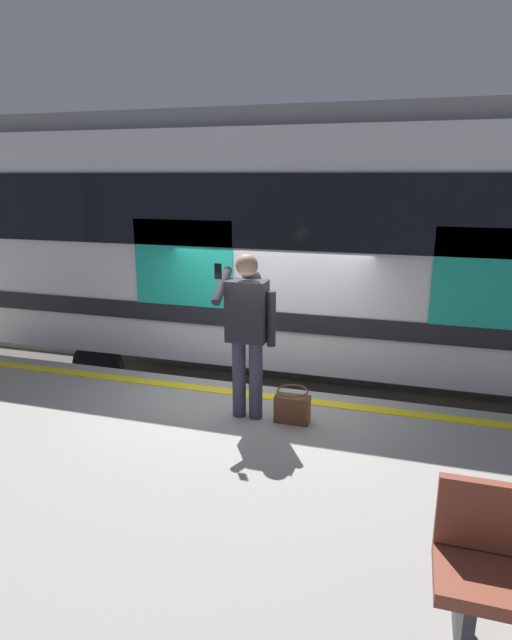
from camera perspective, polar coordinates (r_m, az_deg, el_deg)
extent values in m
plane|color=#4C4742|center=(6.81, 0.17, -14.51)|extent=(23.90, 23.90, 0.00)
cube|color=gray|center=(4.80, -8.07, -22.26)|extent=(14.10, 4.47, 0.95)
cube|color=yellow|center=(6.12, -0.63, -8.06)|extent=(13.82, 0.16, 0.01)
cube|color=slate|center=(7.84, 2.81, -9.61)|extent=(18.33, 0.08, 0.16)
cube|color=slate|center=(9.13, 5.00, -5.92)|extent=(18.33, 0.08, 0.16)
cube|color=silver|center=(7.74, 9.53, 8.22)|extent=(10.68, 2.90, 3.00)
cube|color=gray|center=(7.71, 10.10, 20.26)|extent=(10.46, 2.67, 0.24)
cube|color=black|center=(6.24, 7.96, 11.44)|extent=(10.14, 0.03, 0.90)
cube|color=black|center=(6.48, 7.51, -0.57)|extent=(10.14, 0.03, 0.24)
cube|color=#19A58C|center=(6.31, 24.73, 4.02)|extent=(1.36, 0.02, 1.12)
cube|color=#19A58C|center=(6.86, -7.95, 6.10)|extent=(1.36, 0.02, 1.12)
cylinder|color=black|center=(8.33, -16.74, -5.01)|extent=(0.84, 0.12, 0.84)
cylinder|color=black|center=(10.23, -9.70, -0.76)|extent=(0.84, 0.12, 0.84)
cylinder|color=#383347|center=(5.41, -0.03, -6.55)|extent=(0.14, 0.14, 0.83)
cylinder|color=#383347|center=(5.46, -1.85, -6.34)|extent=(0.14, 0.14, 0.83)
cube|color=black|center=(5.21, -0.98, 0.98)|extent=(0.40, 0.24, 0.62)
sphere|color=black|center=(5.30, -0.47, 4.42)|extent=(0.20, 0.20, 0.20)
sphere|color=tan|center=(5.12, -1.01, 5.96)|extent=(0.22, 0.22, 0.22)
cylinder|color=black|center=(5.16, 1.67, 0.11)|extent=(0.09, 0.09, 0.56)
cylinder|color=black|center=(5.15, -3.71, 3.74)|extent=(0.09, 0.42, 0.33)
cube|color=black|center=(5.03, -4.14, 5.30)|extent=(0.07, 0.02, 0.15)
cube|color=#59331E|center=(5.44, 3.96, -9.64)|extent=(0.36, 0.16, 0.28)
torus|color=#59331E|center=(5.36, 4.00, -7.68)|extent=(0.32, 0.32, 0.02)
cube|color=#333338|center=(3.35, 21.64, -27.40)|extent=(0.06, 0.40, 0.45)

